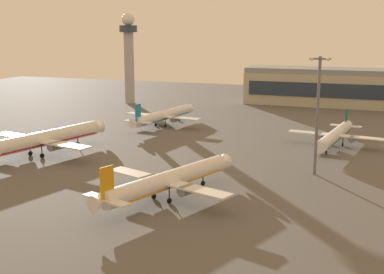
# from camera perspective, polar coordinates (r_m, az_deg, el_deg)

# --- Properties ---
(ground_plane) EXTENTS (416.00, 416.00, 0.00)m
(ground_plane) POSITION_cam_1_polar(r_m,az_deg,el_deg) (110.00, -0.51, -6.00)
(ground_plane) COLOR #56544F
(control_tower) EXTENTS (8.00, 8.00, 40.48)m
(control_tower) POSITION_cam_1_polar(r_m,az_deg,el_deg) (238.23, -7.00, 9.31)
(control_tower) COLOR #A8A8B2
(control_tower) RESTS_ON ground
(airplane_far_stand) EXTENTS (30.20, 38.37, 10.14)m
(airplane_far_stand) POSITION_cam_1_polar(r_m,az_deg,el_deg) (104.20, -2.71, -4.84)
(airplane_far_stand) COLOR silver
(airplane_far_stand) RESTS_ON ground
(airplane_mid_apron) EXTENTS (34.84, 44.44, 11.52)m
(airplane_mid_apron) POSITION_cam_1_polar(r_m,az_deg,el_deg) (145.28, -16.29, -0.27)
(airplane_mid_apron) COLOR silver
(airplane_mid_apron) RESTS_ON ground
(airplane_terminal_side) EXTENTS (28.00, 35.87, 9.20)m
(airplane_terminal_side) POSITION_cam_1_polar(r_m,az_deg,el_deg) (155.29, 15.57, 0.21)
(airplane_terminal_side) COLOR white
(airplane_terminal_side) RESTS_ON ground
(airplane_near_gate) EXTENTS (29.55, 37.81, 9.72)m
(airplane_near_gate) POSITION_cam_1_polar(r_m,az_deg,el_deg) (182.13, -3.21, 2.37)
(airplane_near_gate) COLOR white
(airplane_near_gate) RESTS_ON ground
(apron_light_central) EXTENTS (4.80, 0.90, 27.70)m
(apron_light_central) POSITION_cam_1_polar(r_m,az_deg,el_deg) (122.44, 13.73, 3.07)
(apron_light_central) COLOR slate
(apron_light_central) RESTS_ON ground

